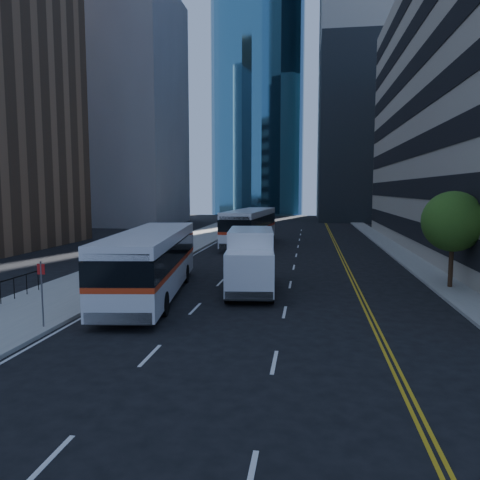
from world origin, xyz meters
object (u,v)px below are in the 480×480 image
Objects in this scene: street_tree at (453,222)px; box_truck at (251,259)px; bus_rear at (250,226)px; bus_front at (152,261)px.

street_tree reaches higher than box_truck.
street_tree reaches higher than bus_rear.
bus_rear is at bearing 91.42° from box_truck.
bus_rear is at bearing 125.39° from street_tree.
bus_front is 1.87× the size of box_truck.
box_truck is at bearing -78.54° from bus_rear.
bus_rear reaches higher than box_truck.
bus_front is 22.38m from bus_rear.
street_tree is 0.74× the size of box_truck.
bus_front is at bearing -165.96° from street_tree.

